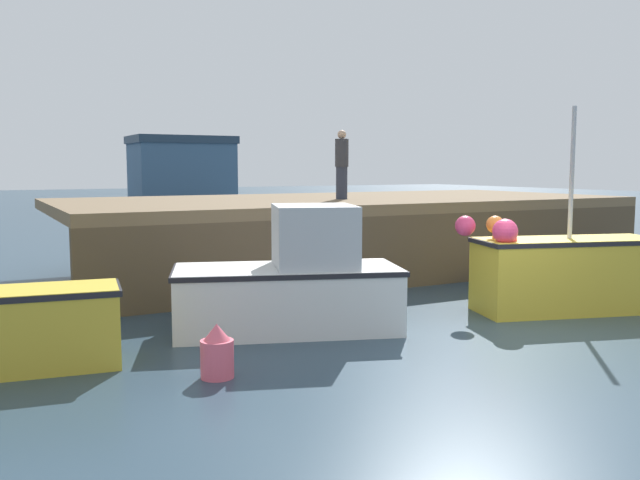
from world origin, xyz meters
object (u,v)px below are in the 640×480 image
object	(u,v)px
fishing_boat_mid	(565,271)
rowboat	(511,282)
dockworker	(342,165)
fishing_boat_near_right	(293,283)
mooring_buoy_foreground	(217,353)

from	to	relation	value
fishing_boat_mid	rowboat	world-z (taller)	fishing_boat_mid
fishing_boat_mid	dockworker	bearing A→B (deg)	103.09
fishing_boat_near_right	fishing_boat_mid	size ratio (longest dim) A/B	1.06
fishing_boat_near_right	dockworker	bearing A→B (deg)	52.90
fishing_boat_mid	rowboat	size ratio (longest dim) A/B	2.23
fishing_boat_near_right	fishing_boat_mid	distance (m)	5.23
rowboat	dockworker	distance (m)	5.08
fishing_boat_mid	mooring_buoy_foreground	distance (m)	7.12
fishing_boat_near_right	mooring_buoy_foreground	distance (m)	2.70
dockworker	mooring_buoy_foreground	distance (m)	9.14
dockworker	fishing_boat_near_right	bearing A→B (deg)	-127.10
fishing_boat_near_right	rowboat	bearing A→B (deg)	11.09
dockworker	mooring_buoy_foreground	bearing A→B (deg)	-130.10
fishing_boat_near_right	mooring_buoy_foreground	xyz separation A→B (m)	(-1.95, -1.81, -0.47)
fishing_boat_near_right	rowboat	world-z (taller)	fishing_boat_near_right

